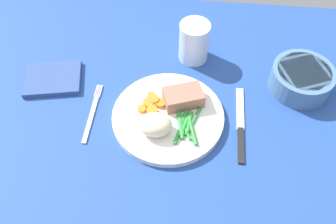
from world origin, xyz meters
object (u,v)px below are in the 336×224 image
object	(u,v)px
dinner_plate	(168,117)
fork	(92,113)
knife	(240,125)
napkin	(53,79)
water_glass	(194,44)
meat_portion	(185,97)
salad_bowl	(302,78)

from	to	relation	value
dinner_plate	fork	world-z (taller)	dinner_plate
knife	napkin	bearing A→B (deg)	167.50
water_glass	meat_portion	bearing A→B (deg)	-93.46
fork	knife	distance (cm)	33.66
knife	water_glass	xyz separation A→B (cm)	(-11.89, 20.68, 4.26)
napkin	knife	bearing A→B (deg)	-11.19
knife	water_glass	bearing A→B (deg)	118.59
dinner_plate	salad_bowl	world-z (taller)	salad_bowl
meat_portion	napkin	world-z (taller)	meat_portion
salad_bowl	dinner_plate	bearing A→B (deg)	-157.16
salad_bowl	water_glass	bearing A→B (deg)	163.67
knife	napkin	size ratio (longest dim) A/B	1.54
knife	water_glass	distance (cm)	24.24
meat_portion	fork	world-z (taller)	meat_portion
water_glass	dinner_plate	bearing A→B (deg)	-102.12
dinner_plate	knife	xyz separation A→B (cm)	(16.27, -0.29, -0.60)
fork	salad_bowl	world-z (taller)	salad_bowl
meat_portion	salad_bowl	distance (cm)	28.38
dinner_plate	fork	xyz separation A→B (cm)	(-17.39, -0.26, -0.60)
meat_portion	knife	distance (cm)	13.92
water_glass	salad_bowl	world-z (taller)	water_glass
water_glass	salad_bowl	xyz separation A→B (cm)	(25.98, -7.61, -1.28)
napkin	meat_portion	bearing A→B (deg)	-8.32
water_glass	napkin	bearing A→B (deg)	-160.84
dinner_plate	water_glass	size ratio (longest dim) A/B	2.42
water_glass	fork	bearing A→B (deg)	-136.51
meat_portion	fork	size ratio (longest dim) A/B	0.52
knife	water_glass	size ratio (longest dim) A/B	1.98
water_glass	knife	bearing A→B (deg)	-60.10
fork	water_glass	bearing A→B (deg)	40.11
knife	napkin	distance (cm)	46.38
salad_bowl	knife	bearing A→B (deg)	-137.13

